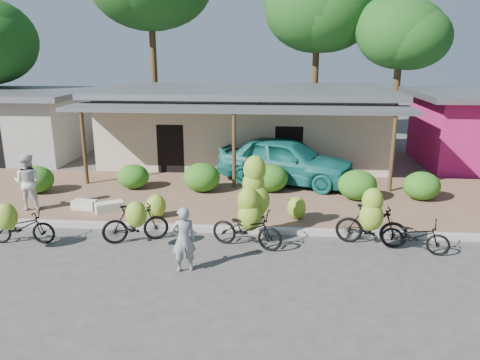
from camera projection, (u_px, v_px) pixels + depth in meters
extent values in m
plane|color=#413F3D|center=(209.00, 262.00, 11.43)|extent=(100.00, 100.00, 0.00)
cube|color=#875E48|center=(231.00, 198.00, 16.21)|extent=(60.00, 6.00, 0.12)
cube|color=#A8A399|center=(220.00, 229.00, 13.33)|extent=(60.00, 0.25, 0.15)
cube|color=beige|center=(245.00, 127.00, 21.57)|extent=(12.00, 6.00, 3.10)
cube|color=slate|center=(245.00, 91.00, 21.12)|extent=(13.00, 7.00, 0.25)
cube|color=black|center=(239.00, 150.00, 18.86)|extent=(1.40, 0.12, 2.20)
cube|color=slate|center=(236.00, 109.00, 17.37)|extent=(13.00, 2.00, 0.15)
cylinder|color=#4C371E|center=(84.00, 150.00, 17.37)|extent=(0.14, 0.14, 2.85)
cylinder|color=#4C371E|center=(234.00, 152.00, 16.90)|extent=(0.14, 0.14, 2.85)
cylinder|color=#4C371E|center=(392.00, 155.00, 16.43)|extent=(0.14, 0.14, 2.85)
cube|color=#A1A09B|center=(17.00, 126.00, 22.52)|extent=(6.00, 5.00, 2.90)
cube|color=slate|center=(13.00, 93.00, 22.10)|extent=(7.00, 6.00, 0.25)
cylinder|color=#4C371E|center=(153.00, 58.00, 26.02)|extent=(0.36, 0.36, 9.16)
cylinder|color=#4C371E|center=(315.00, 73.00, 25.96)|extent=(0.36, 0.36, 7.51)
ellipsoid|color=#104315|center=(318.00, 10.00, 25.06)|extent=(5.69, 5.69, 4.55)
ellipsoid|color=#104315|center=(308.00, 4.00, 25.31)|extent=(4.84, 4.84, 3.87)
cylinder|color=#4C371E|center=(396.00, 89.00, 23.89)|extent=(0.36, 0.36, 6.13)
ellipsoid|color=#104315|center=(401.00, 33.00, 23.15)|extent=(4.37, 4.37, 3.49)
ellipsoid|color=#104315|center=(390.00, 27.00, 23.40)|extent=(3.71, 3.71, 2.97)
ellipsoid|color=#185E15|center=(36.00, 179.00, 16.48)|extent=(1.22, 1.10, 0.95)
ellipsoid|color=#185E15|center=(133.00, 176.00, 16.98)|extent=(1.14, 1.03, 0.89)
ellipsoid|color=#185E15|center=(202.00, 177.00, 16.61)|extent=(1.32, 1.19, 1.03)
ellipsoid|color=#185E15|center=(270.00, 178.00, 16.62)|extent=(1.26, 1.14, 0.99)
ellipsoid|color=#185E15|center=(357.00, 185.00, 15.70)|extent=(1.30, 1.17, 1.01)
ellipsoid|color=#185E15|center=(422.00, 186.00, 15.70)|extent=(1.22, 1.10, 0.96)
imported|color=black|center=(21.00, 227.00, 12.42)|extent=(1.83, 0.73, 0.94)
ellipsoid|color=#97BB2E|center=(6.00, 217.00, 11.65)|extent=(0.56, 0.48, 0.70)
imported|color=black|center=(135.00, 223.00, 12.50)|extent=(1.82, 1.10, 1.06)
ellipsoid|color=#97BB2E|center=(136.00, 214.00, 11.77)|extent=(0.55, 0.47, 0.69)
imported|color=black|center=(247.00, 229.00, 12.17)|extent=(2.04, 1.20, 1.01)
ellipsoid|color=#97BB2E|center=(252.00, 214.00, 12.62)|extent=(0.63, 0.53, 0.79)
ellipsoid|color=#97BB2E|center=(256.00, 200.00, 12.47)|extent=(0.73, 0.62, 0.91)
ellipsoid|color=#97BB2E|center=(253.00, 184.00, 12.38)|extent=(0.59, 0.50, 0.74)
ellipsoid|color=#97BB2E|center=(255.00, 170.00, 12.27)|extent=(0.60, 0.51, 0.75)
ellipsoid|color=#97BB2E|center=(250.00, 216.00, 12.27)|extent=(0.64, 0.54, 0.80)
ellipsoid|color=#97BB2E|center=(248.00, 201.00, 12.17)|extent=(0.57, 0.48, 0.71)
imported|color=black|center=(371.00, 225.00, 12.27)|extent=(1.93, 0.94, 1.11)
ellipsoid|color=#97BB2E|center=(371.00, 217.00, 11.55)|extent=(0.59, 0.50, 0.73)
ellipsoid|color=#97BB2E|center=(373.00, 201.00, 11.49)|extent=(0.52, 0.44, 0.65)
imported|color=black|center=(415.00, 236.00, 11.90)|extent=(1.77, 1.07, 0.88)
ellipsoid|color=#97BB2E|center=(157.00, 206.00, 14.06)|extent=(0.57, 0.49, 0.71)
ellipsoid|color=#97BB2E|center=(154.00, 207.00, 14.06)|extent=(0.53, 0.45, 0.67)
ellipsoid|color=#97BB2E|center=(297.00, 208.00, 13.91)|extent=(0.55, 0.47, 0.69)
cube|color=beige|center=(109.00, 207.00, 14.60)|extent=(0.93, 0.78, 0.30)
cube|color=beige|center=(85.00, 205.00, 14.84)|extent=(0.79, 0.47, 0.28)
imported|color=gray|center=(184.00, 239.00, 10.78)|extent=(0.67, 0.55, 1.57)
imported|color=silver|center=(28.00, 182.00, 14.66)|extent=(0.91, 0.74, 1.79)
imported|color=#186D67|center=(286.00, 160.00, 17.62)|extent=(5.51, 3.63, 1.74)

